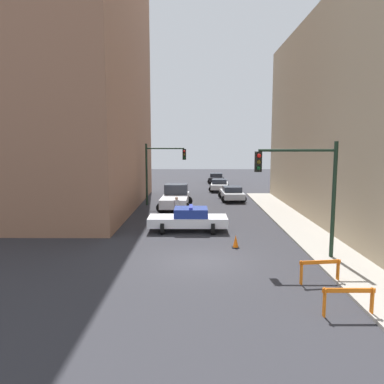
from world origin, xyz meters
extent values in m
plane|color=#2D2D33|center=(0.00, 0.00, 0.00)|extent=(120.00, 120.00, 0.00)
cube|color=#9E998E|center=(6.20, 0.00, 0.06)|extent=(2.40, 44.00, 0.12)
cube|color=#93664C|center=(-12.00, 14.00, 12.51)|extent=(14.00, 20.00, 25.02)
cylinder|color=black|center=(5.90, 0.35, 2.72)|extent=(0.18, 0.18, 5.20)
cylinder|color=black|center=(4.20, 0.35, 4.92)|extent=(3.40, 0.12, 0.12)
cube|color=black|center=(2.50, 0.35, 4.42)|extent=(0.30, 0.22, 0.90)
sphere|color=red|center=(2.50, 0.21, 4.69)|extent=(0.18, 0.18, 0.18)
sphere|color=#4C3D0C|center=(2.50, 0.21, 4.42)|extent=(0.18, 0.18, 0.18)
sphere|color=#0C4219|center=(2.50, 0.21, 4.15)|extent=(0.18, 0.18, 0.18)
cylinder|color=black|center=(-4.40, 15.37, 2.60)|extent=(0.18, 0.18, 5.20)
cylinder|color=black|center=(-2.80, 15.37, 4.80)|extent=(3.20, 0.12, 0.12)
cube|color=black|center=(-1.20, 15.37, 4.30)|extent=(0.30, 0.22, 0.90)
sphere|color=red|center=(-1.20, 15.22, 4.57)|extent=(0.18, 0.18, 0.18)
sphere|color=#4C3D0C|center=(-1.20, 15.22, 4.30)|extent=(0.18, 0.18, 0.18)
sphere|color=#0C4219|center=(-1.20, 15.22, 4.03)|extent=(0.18, 0.18, 0.18)
cube|color=white|center=(-0.72, 5.80, 0.60)|extent=(4.71, 1.87, 0.55)
cube|color=navy|center=(-0.53, 5.80, 1.14)|extent=(1.98, 1.64, 0.52)
cylinder|color=black|center=(-2.18, 4.94, 0.33)|extent=(0.22, 0.66, 0.66)
cylinder|color=black|center=(-2.18, 6.65, 0.33)|extent=(0.22, 0.66, 0.66)
cylinder|color=black|center=(0.74, 4.96, 0.33)|extent=(0.22, 0.66, 0.66)
cylinder|color=black|center=(0.73, 6.66, 0.33)|extent=(0.22, 0.66, 0.66)
cube|color=#2633BF|center=(-0.53, 5.80, 1.46)|extent=(0.21, 1.38, 0.12)
cube|color=silver|center=(-1.87, 13.31, 0.75)|extent=(2.14, 5.45, 0.70)
cube|color=#2D333D|center=(-1.84, 14.39, 1.50)|extent=(1.88, 1.77, 0.80)
cylinder|color=black|center=(-2.74, 15.01, 0.40)|extent=(0.81, 0.28, 0.80)
cylinder|color=black|center=(-0.91, 14.96, 0.40)|extent=(0.81, 0.28, 0.80)
cylinder|color=black|center=(-2.83, 11.66, 0.40)|extent=(0.81, 0.28, 0.80)
cylinder|color=black|center=(-0.99, 11.62, 0.40)|extent=(0.81, 0.28, 0.80)
cube|color=silver|center=(3.09, 18.00, 0.57)|extent=(1.98, 4.37, 0.52)
cube|color=#232833|center=(3.10, 17.83, 1.07)|extent=(1.66, 1.87, 0.48)
cylinder|color=black|center=(2.21, 19.30, 0.31)|extent=(0.63, 0.25, 0.62)
cylinder|color=black|center=(3.87, 19.37, 0.31)|extent=(0.63, 0.25, 0.62)
cylinder|color=black|center=(2.32, 16.63, 0.31)|extent=(0.63, 0.25, 0.62)
cylinder|color=black|center=(3.98, 16.70, 0.31)|extent=(0.63, 0.25, 0.62)
cube|color=silver|center=(2.41, 25.01, 0.57)|extent=(2.17, 4.44, 0.52)
cube|color=#232833|center=(2.40, 24.84, 1.07)|extent=(1.73, 1.94, 0.48)
cylinder|color=black|center=(1.70, 26.41, 0.31)|extent=(0.64, 0.27, 0.62)
cylinder|color=black|center=(3.35, 26.26, 0.31)|extent=(0.64, 0.27, 0.62)
cylinder|color=black|center=(1.47, 23.75, 0.31)|extent=(0.64, 0.27, 0.62)
cylinder|color=black|center=(3.12, 23.61, 0.31)|extent=(0.64, 0.27, 0.62)
cube|color=black|center=(2.53, 33.35, 0.57)|extent=(2.11, 4.42, 0.52)
cube|color=#232833|center=(2.52, 33.18, 1.07)|extent=(1.71, 1.92, 0.48)
cylinder|color=black|center=(1.80, 34.74, 0.31)|extent=(0.63, 0.26, 0.62)
cylinder|color=black|center=(3.45, 34.62, 0.31)|extent=(0.63, 0.26, 0.62)
cylinder|color=black|center=(1.61, 32.08, 0.31)|extent=(0.63, 0.26, 0.62)
cylinder|color=black|center=(3.26, 31.96, 0.31)|extent=(0.63, 0.26, 0.62)
cylinder|color=#474C66|center=(-1.53, 8.66, 0.41)|extent=(0.39, 0.39, 0.82)
cylinder|color=#B2B2B7|center=(-1.53, 8.66, 1.13)|extent=(0.50, 0.50, 0.62)
sphere|color=tan|center=(-1.53, 8.66, 1.55)|extent=(0.31, 0.31, 0.22)
cube|color=orange|center=(4.35, -5.37, 0.83)|extent=(1.60, 0.06, 0.14)
cube|color=orange|center=(3.63, -5.37, 0.45)|extent=(0.05, 0.16, 0.90)
cube|color=orange|center=(5.07, -5.36, 0.45)|extent=(0.05, 0.16, 0.90)
cube|color=orange|center=(4.38, -2.67, 0.83)|extent=(1.59, 0.26, 0.14)
cube|color=orange|center=(3.67, -2.76, 0.45)|extent=(0.07, 0.17, 0.90)
cube|color=orange|center=(5.10, -2.57, 0.45)|extent=(0.07, 0.17, 0.90)
cube|color=black|center=(1.76, 2.16, 0.02)|extent=(0.36, 0.36, 0.04)
cone|color=#F2600C|center=(1.76, 2.16, 0.35)|extent=(0.28, 0.28, 0.62)
camera|label=1|loc=(-0.28, -16.18, 5.23)|focal=35.00mm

